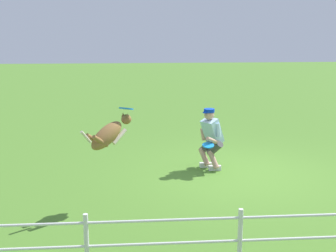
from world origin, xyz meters
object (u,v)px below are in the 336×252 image
Objects in this scene: person at (211,137)px; frisbee_held at (208,145)px; frisbee_flying at (126,109)px; dog at (109,134)px.

person reaches higher than frisbee_held.
frisbee_flying is at bearing 38.99° from frisbee_held.
person is 5.41× the size of frisbee_held.
person is 0.40m from frisbee_held.
person is at bearing 0.11° from dog.
frisbee_held is at bearing -4.21° from dog.
frisbee_flying is 1.02× the size of frisbee_held.
frisbee_flying reaches higher than dog.
person is at bearing -107.94° from frisbee_held.
frisbee_flying is (1.73, 1.67, 0.92)m from person.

